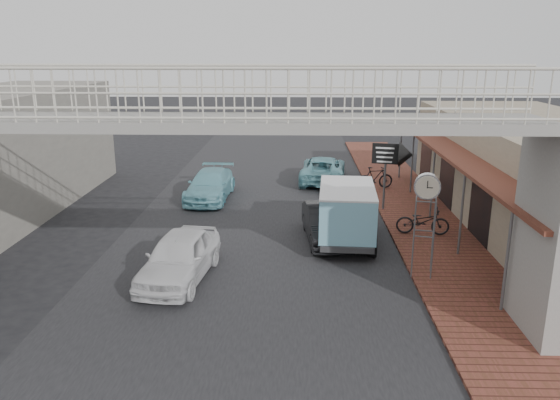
# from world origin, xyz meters

# --- Properties ---
(ground) EXTENTS (120.00, 120.00, 0.00)m
(ground) POSITION_xyz_m (0.00, 0.00, 0.00)
(ground) COLOR black
(ground) RESTS_ON ground
(road_strip) EXTENTS (10.00, 60.00, 0.01)m
(road_strip) POSITION_xyz_m (0.00, 0.00, 0.01)
(road_strip) COLOR black
(road_strip) RESTS_ON ground
(sidewalk) EXTENTS (3.00, 40.00, 0.10)m
(sidewalk) POSITION_xyz_m (6.50, 3.00, 0.05)
(sidewalk) COLOR brown
(sidewalk) RESTS_ON ground
(shophouse_row) EXTENTS (7.20, 18.00, 4.00)m
(shophouse_row) POSITION_xyz_m (10.97, 4.00, 2.01)
(shophouse_row) COLOR gray
(shophouse_row) RESTS_ON ground
(footbridge) EXTENTS (16.40, 2.40, 6.34)m
(footbridge) POSITION_xyz_m (0.00, -4.00, 3.18)
(footbridge) COLOR gray
(footbridge) RESTS_ON ground
(white_hatchback) EXTENTS (2.20, 4.38, 1.43)m
(white_hatchback) POSITION_xyz_m (-1.98, -1.09, 0.72)
(white_hatchback) COLOR white
(white_hatchback) RESTS_ON ground
(dark_sedan) EXTENTS (1.75, 4.06, 1.30)m
(dark_sedan) POSITION_xyz_m (2.57, 2.43, 0.65)
(dark_sedan) COLOR black
(dark_sedan) RESTS_ON ground
(angkot_curb) EXTENTS (2.61, 4.90, 1.31)m
(angkot_curb) POSITION_xyz_m (2.87, 11.36, 0.65)
(angkot_curb) COLOR #6DB2BD
(angkot_curb) RESTS_ON ground
(angkot_far) EXTENTS (2.02, 4.52, 1.29)m
(angkot_far) POSITION_xyz_m (-2.46, 7.92, 0.64)
(angkot_far) COLOR #73B9C7
(angkot_far) RESTS_ON ground
(angkot_van) EXTENTS (2.19, 4.35, 2.08)m
(angkot_van) POSITION_xyz_m (3.28, 2.35, 1.32)
(angkot_van) COLOR black
(angkot_van) RESTS_ON ground
(motorcycle_near) EXTENTS (1.97, 0.89, 1.00)m
(motorcycle_near) POSITION_xyz_m (6.13, 2.97, 0.60)
(motorcycle_near) COLOR black
(motorcycle_near) RESTS_ON sidewalk
(motorcycle_far) EXTENTS (1.85, 0.85, 1.07)m
(motorcycle_far) POSITION_xyz_m (5.30, 9.65, 0.64)
(motorcycle_far) COLOR black
(motorcycle_far) RESTS_ON sidewalk
(street_clock) EXTENTS (0.80, 0.72, 3.13)m
(street_clock) POSITION_xyz_m (5.30, -0.72, 2.70)
(street_clock) COLOR #59595B
(street_clock) RESTS_ON sidewalk
(arrow_sign) EXTENTS (1.75, 1.15, 2.91)m
(arrow_sign) POSITION_xyz_m (5.89, 6.00, 2.45)
(arrow_sign) COLOR #59595B
(arrow_sign) RESTS_ON sidewalk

